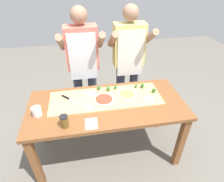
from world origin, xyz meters
name	(u,v)px	position (x,y,z in m)	size (l,w,h in m)	color
ground_plane	(108,150)	(0.00, 0.00, 0.00)	(8.00, 8.00, 0.00)	#6B665B
prep_table	(107,111)	(0.00, 0.00, 0.69)	(1.70, 0.77, 0.79)	brown
cutting_board	(106,99)	(0.00, 0.08, 0.80)	(1.23, 0.43, 0.02)	tan
chefs_knife	(68,99)	(-0.41, 0.12, 0.82)	(0.21, 0.21, 0.02)	#B7BABF
pizza_whole_pesto_green	(127,94)	(0.25, 0.10, 0.82)	(0.22, 0.22, 0.02)	beige
pizza_whole_tomato_red	(104,99)	(-0.03, 0.04, 0.82)	(0.23, 0.23, 0.02)	beige
pizza_slice_far_right	(89,107)	(-0.19, -0.06, 0.82)	(0.08, 0.08, 0.01)	silver
pizza_slice_near_left	(91,94)	(-0.16, 0.17, 0.82)	(0.09, 0.09, 0.01)	silver
pizza_slice_center	(149,100)	(0.46, -0.05, 0.82)	(0.10, 0.10, 0.01)	silver
broccoli_floret_back_right	(154,90)	(0.56, 0.08, 0.85)	(0.04, 0.04, 0.06)	#2C5915
broccoli_floret_front_mid	(142,86)	(0.46, 0.19, 0.85)	(0.04, 0.04, 0.06)	#366618
broccoli_floret_center_left	(99,88)	(-0.06, 0.24, 0.85)	(0.04, 0.04, 0.05)	#366618
broccoli_floret_back_mid	(108,88)	(0.05, 0.21, 0.85)	(0.05, 0.05, 0.06)	#487A23
broccoli_floret_center_right	(136,86)	(0.38, 0.21, 0.84)	(0.03, 0.03, 0.05)	#366618
broccoli_floret_back_left	(116,87)	(0.14, 0.22, 0.85)	(0.04, 0.04, 0.06)	#3F7220
cheese_crumble_a	(97,109)	(-0.12, -0.10, 0.82)	(0.02, 0.02, 0.02)	silver
cheese_crumble_b	(85,91)	(-0.23, 0.24, 0.82)	(0.02, 0.02, 0.02)	white
cheese_crumble_c	(85,103)	(-0.24, 0.02, 0.82)	(0.02, 0.02, 0.02)	white
cheese_crumble_d	(83,94)	(-0.25, 0.18, 0.83)	(0.02, 0.02, 0.02)	silver
cheese_crumble_e	(62,113)	(-0.47, -0.10, 0.82)	(0.02, 0.02, 0.02)	white
flour_cup	(37,112)	(-0.72, -0.06, 0.83)	(0.10, 0.10, 0.09)	white
sauce_jar	(64,121)	(-0.44, -0.26, 0.85)	(0.08, 0.08, 0.12)	brown
recipe_note	(91,124)	(-0.19, -0.28, 0.79)	(0.12, 0.15, 0.00)	white
cook_left	(83,61)	(-0.21, 0.67, 1.00)	(0.54, 0.39, 1.67)	#333847
cook_right	(129,58)	(0.40, 0.67, 1.00)	(0.54, 0.39, 1.67)	#333847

